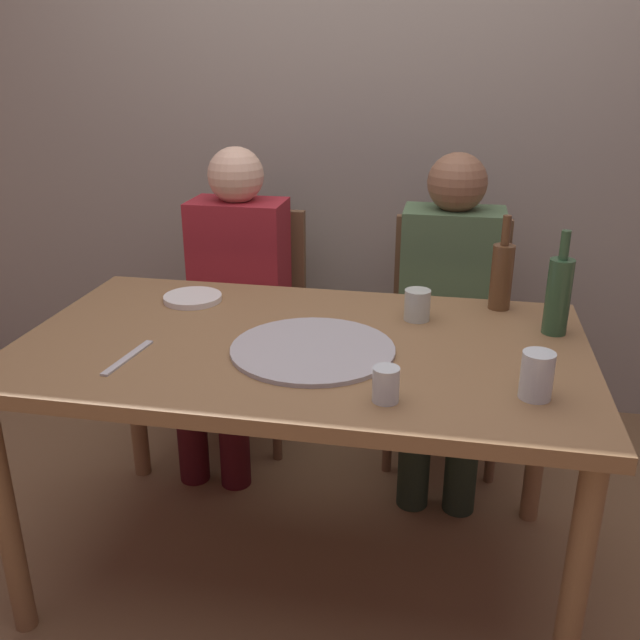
# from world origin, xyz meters

# --- Properties ---
(ground_plane) EXTENTS (8.00, 8.00, 0.00)m
(ground_plane) POSITION_xyz_m (0.00, 0.00, 0.00)
(ground_plane) COLOR brown
(back_wall) EXTENTS (6.00, 0.10, 2.60)m
(back_wall) POSITION_xyz_m (0.00, 1.27, 1.30)
(back_wall) COLOR gray
(back_wall) RESTS_ON ground_plane
(dining_table) EXTENTS (1.53, 0.89, 0.76)m
(dining_table) POSITION_xyz_m (0.00, 0.00, 0.68)
(dining_table) COLOR olive
(dining_table) RESTS_ON ground_plane
(pizza_tray) EXTENTS (0.43, 0.43, 0.01)m
(pizza_tray) POSITION_xyz_m (0.04, -0.06, 0.76)
(pizza_tray) COLOR #ADADB2
(pizza_tray) RESTS_ON dining_table
(wine_bottle) EXTENTS (0.07, 0.07, 0.29)m
(wine_bottle) POSITION_xyz_m (0.68, 0.19, 0.87)
(wine_bottle) COLOR #2D5133
(wine_bottle) RESTS_ON dining_table
(beer_bottle) EXTENTS (0.07, 0.07, 0.29)m
(beer_bottle) POSITION_xyz_m (0.54, 0.37, 0.87)
(beer_bottle) COLOR brown
(beer_bottle) RESTS_ON dining_table
(tumbler_near) EXTENTS (0.08, 0.08, 0.09)m
(tumbler_near) POSITION_xyz_m (0.30, 0.22, 0.80)
(tumbler_near) COLOR #B7C6BC
(tumbler_near) RESTS_ON dining_table
(tumbler_far) EXTENTS (0.06, 0.06, 0.08)m
(tumbler_far) POSITION_xyz_m (0.26, -0.30, 0.80)
(tumbler_far) COLOR silver
(tumbler_far) RESTS_ON dining_table
(wine_glass) EXTENTS (0.07, 0.07, 0.11)m
(wine_glass) POSITION_xyz_m (0.59, -0.22, 0.81)
(wine_glass) COLOR silver
(wine_glass) RESTS_ON dining_table
(plate_stack) EXTENTS (0.18, 0.18, 0.02)m
(plate_stack) POSITION_xyz_m (-0.41, 0.25, 0.77)
(plate_stack) COLOR white
(plate_stack) RESTS_ON dining_table
(table_knife) EXTENTS (0.04, 0.22, 0.01)m
(table_knife) POSITION_xyz_m (-0.41, -0.20, 0.76)
(table_knife) COLOR #B7B7BC
(table_knife) RESTS_ON dining_table
(chair_left) EXTENTS (0.44, 0.44, 0.90)m
(chair_left) POSITION_xyz_m (-0.42, 0.84, 0.51)
(chair_left) COLOR brown
(chair_left) RESTS_ON ground_plane
(chair_right) EXTENTS (0.44, 0.44, 0.90)m
(chair_right) POSITION_xyz_m (0.39, 0.84, 0.51)
(chair_right) COLOR brown
(chair_right) RESTS_ON ground_plane
(guest_in_sweater) EXTENTS (0.36, 0.56, 1.17)m
(guest_in_sweater) POSITION_xyz_m (-0.42, 0.69, 0.64)
(guest_in_sweater) COLOR maroon
(guest_in_sweater) RESTS_ON ground_plane
(guest_in_beanie) EXTENTS (0.36, 0.56, 1.17)m
(guest_in_beanie) POSITION_xyz_m (0.39, 0.69, 0.64)
(guest_in_beanie) COLOR #4C6B47
(guest_in_beanie) RESTS_ON ground_plane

